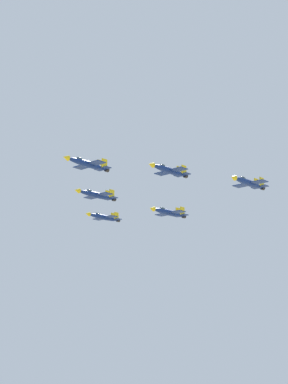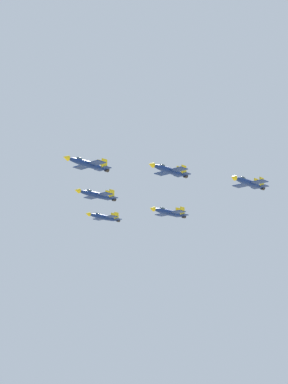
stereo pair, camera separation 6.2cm
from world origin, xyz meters
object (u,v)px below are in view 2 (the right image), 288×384
jet_lead (87,164)px  jet_left_outer (249,183)px  jet_right_wingman (96,195)px  jet_slot_rear (169,212)px  jet_right_outer (104,217)px  jet_left_wingman (169,170)px

jet_lead → jet_left_outer: bearing=139.1°
jet_right_wingman → jet_left_outer: 44.59m
jet_right_wingman → jet_left_outer: size_ratio=1.02×
jet_lead → jet_slot_rear: size_ratio=0.98×
jet_lead → jet_right_wingman: jet_lead is taller
jet_right_outer → jet_slot_rear: (-19.99, -19.14, -2.51)m
jet_left_wingman → jet_right_wingman: 27.74m
jet_right_wingman → jet_slot_rear: bearing=140.8°
jet_left_wingman → jet_right_wingman: jet_left_wingman is taller
jet_lead → jet_slot_rear: (22.51, -23.52, -7.54)m
jet_lead → jet_left_wingman: size_ratio=1.01×
jet_lead → jet_left_outer: 42.88m
jet_slot_rear → jet_right_wingman: bearing=-39.8°
jet_left_outer → jet_right_outer: 55.37m
jet_lead → jet_right_outer: 43.03m
jet_right_outer → jet_slot_rear: 27.79m
jet_right_outer → jet_slot_rear: size_ratio=0.95×
jet_left_wingman → jet_right_outer: jet_left_wingman is taller
jet_right_outer → jet_slot_rear: bearing=90.4°
jet_right_wingman → jet_right_outer: (21.25, -2.19, -2.14)m
jet_left_outer → jet_right_outer: (39.98, 38.27, -1.49)m
jet_left_wingman → jet_left_outer: bearing=139.7°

